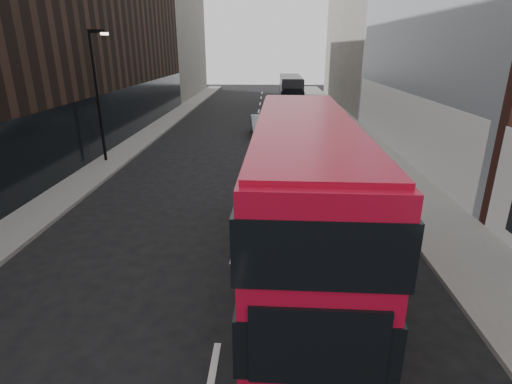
# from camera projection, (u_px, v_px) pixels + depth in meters

# --- Properties ---
(sidewalk_right) EXTENTS (3.00, 80.00, 0.15)m
(sidewalk_right) POSITION_uv_depth(u_px,v_px,m) (357.00, 137.00, 29.12)
(sidewalk_right) COLOR slate
(sidewalk_right) RESTS_ON ground
(sidewalk_left) EXTENTS (2.00, 80.00, 0.15)m
(sidewalk_left) POSITION_uv_depth(u_px,v_px,m) (147.00, 136.00, 29.61)
(sidewalk_left) COLOR slate
(sidewalk_left) RESTS_ON ground
(building_victorian) EXTENTS (6.50, 24.00, 21.00)m
(building_victorian) POSITION_uv_depth(u_px,v_px,m) (364.00, 15.00, 43.59)
(building_victorian) COLOR #5F5A54
(building_victorian) RESTS_ON ground
(building_left_mid) EXTENTS (5.00, 24.00, 14.00)m
(building_left_mid) POSITION_uv_depth(u_px,v_px,m) (114.00, 38.00, 32.05)
(building_left_mid) COLOR black
(building_left_mid) RESTS_ON ground
(building_left_far) EXTENTS (5.00, 20.00, 13.00)m
(building_left_far) POSITION_uv_depth(u_px,v_px,m) (175.00, 46.00, 52.89)
(building_left_far) COLOR #5F5A54
(building_left_far) RESTS_ON ground
(street_lamp) EXTENTS (1.06, 0.22, 7.00)m
(street_lamp) POSITION_uv_depth(u_px,v_px,m) (98.00, 88.00, 21.64)
(street_lamp) COLOR black
(street_lamp) RESTS_ON sidewalk_left
(red_bus) EXTENTS (2.96, 11.27, 4.52)m
(red_bus) POSITION_uv_depth(u_px,v_px,m) (302.00, 190.00, 11.15)
(red_bus) COLOR #AD0A24
(red_bus) RESTS_ON ground
(grey_bus) EXTENTS (2.41, 10.09, 3.26)m
(grey_bus) POSITION_uv_depth(u_px,v_px,m) (291.00, 90.00, 45.23)
(grey_bus) COLOR black
(grey_bus) RESTS_ON ground
(car_a) EXTENTS (1.77, 3.77, 1.25)m
(car_a) POSITION_uv_depth(u_px,v_px,m) (296.00, 151.00, 23.01)
(car_a) COLOR black
(car_a) RESTS_ON ground
(car_b) EXTENTS (1.95, 4.49, 1.44)m
(car_b) POSITION_uv_depth(u_px,v_px,m) (261.00, 126.00, 30.06)
(car_b) COLOR gray
(car_b) RESTS_ON ground
(car_c) EXTENTS (2.26, 5.39, 1.55)m
(car_c) POSITION_uv_depth(u_px,v_px,m) (296.00, 129.00, 28.66)
(car_c) COLOR black
(car_c) RESTS_ON ground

